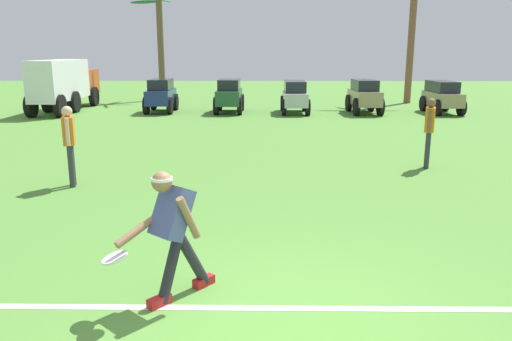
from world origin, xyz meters
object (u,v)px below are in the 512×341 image
object	(u,v)px
teammate_midfield	(69,138)
parked_car_slot_a	(161,95)
parked_car_slot_d	(364,96)
palm_tree_left_of_centre	(413,13)
parked_car_slot_c	(295,96)
parked_car_slot_e	(442,96)
frisbee_in_flight	(115,258)
teammate_near_sideline	(429,126)
box_truck	(65,82)
parked_car_slot_b	(229,95)
frisbee_thrower	(173,228)
palm_tree_far_left	(160,37)

from	to	relation	value
teammate_midfield	parked_car_slot_a	size ratio (longest dim) A/B	0.66
parked_car_slot_d	palm_tree_left_of_centre	size ratio (longest dim) A/B	0.32
parked_car_slot_c	palm_tree_left_of_centre	bearing A→B (deg)	35.23
palm_tree_left_of_centre	teammate_midfield	bearing A→B (deg)	-124.46
parked_car_slot_d	parked_car_slot_e	size ratio (longest dim) A/B	0.98
frisbee_in_flight	teammate_near_sideline	distance (m)	8.28
box_truck	palm_tree_left_of_centre	world-z (taller)	palm_tree_left_of_centre
parked_car_slot_d	parked_car_slot_b	bearing A→B (deg)	177.62
parked_car_slot_a	box_truck	xyz separation A→B (m)	(-4.25, 0.38, 0.49)
parked_car_slot_d	palm_tree_left_of_centre	distance (m)	6.42
frisbee_thrower	parked_car_slot_c	distance (m)	16.54
parked_car_slot_e	box_truck	distance (m)	16.18
frisbee_in_flight	teammate_midfield	distance (m)	5.33
frisbee_in_flight	palm_tree_far_left	distance (m)	22.91
parked_car_slot_a	frisbee_thrower	bearing A→B (deg)	-78.32
frisbee_thrower	frisbee_in_flight	bearing A→B (deg)	-150.16
frisbee_thrower	frisbee_in_flight	distance (m)	0.64
teammate_midfield	parked_car_slot_e	xyz separation A→B (m)	(11.26, 11.83, -0.22)
parked_car_slot_d	palm_tree_left_of_centre	xyz separation A→B (m)	(3.06, 4.34, 3.62)
parked_car_slot_b	parked_car_slot_c	distance (m)	2.78
teammate_near_sideline	parked_car_slot_c	distance (m)	10.48
parked_car_slot_c	parked_car_slot_d	distance (m)	2.91
parked_car_slot_d	box_truck	xyz separation A→B (m)	(-12.87, 0.72, 0.49)
parked_car_slot_b	parked_car_slot_e	distance (m)	8.97
parked_car_slot_a	parked_car_slot_b	world-z (taller)	same
teammate_near_sideline	teammate_midfield	world-z (taller)	same
parked_car_slot_b	palm_tree_far_left	world-z (taller)	palm_tree_far_left
frisbee_thrower	teammate_midfield	size ratio (longest dim) A/B	0.91
parked_car_slot_e	palm_tree_left_of_centre	xyz separation A→B (m)	(-0.23, 4.24, 3.64)
parked_car_slot_c	box_truck	bearing A→B (deg)	176.61
frisbee_in_flight	parked_car_slot_e	xyz separation A→B (m)	(9.01, 16.65, 0.13)
parked_car_slot_b	box_truck	xyz separation A→B (m)	(-7.18, 0.48, 0.49)
box_truck	parked_car_slot_c	bearing A→B (deg)	-3.39
teammate_midfield	parked_car_slot_d	distance (m)	14.18
parked_car_slot_c	box_truck	world-z (taller)	box_truck
teammate_midfield	palm_tree_far_left	bearing A→B (deg)	95.47
teammate_midfield	palm_tree_left_of_centre	xyz separation A→B (m)	(11.03, 16.07, 3.42)
parked_car_slot_b	parked_car_slot_e	world-z (taller)	parked_car_slot_b
teammate_midfield	box_truck	bearing A→B (deg)	111.49
frisbee_thrower	parked_car_slot_e	size ratio (longest dim) A/B	0.58
frisbee_thrower	parked_car_slot_c	bearing A→B (deg)	82.06
frisbee_in_flight	parked_car_slot_c	bearing A→B (deg)	80.42
parked_car_slot_c	box_truck	size ratio (longest dim) A/B	0.41
parked_car_slot_a	parked_car_slot_c	size ratio (longest dim) A/B	0.99
palm_tree_left_of_centre	parked_car_slot_b	bearing A→B (deg)	-154.87
teammate_midfield	palm_tree_far_left	xyz separation A→B (m)	(-1.68, 17.59, 2.35)
teammate_midfield	parked_car_slot_c	size ratio (longest dim) A/B	0.65
teammate_near_sideline	frisbee_in_flight	bearing A→B (deg)	-128.52
parked_car_slot_b	box_truck	size ratio (longest dim) A/B	0.40
parked_car_slot_e	teammate_near_sideline	bearing A→B (deg)	-110.73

